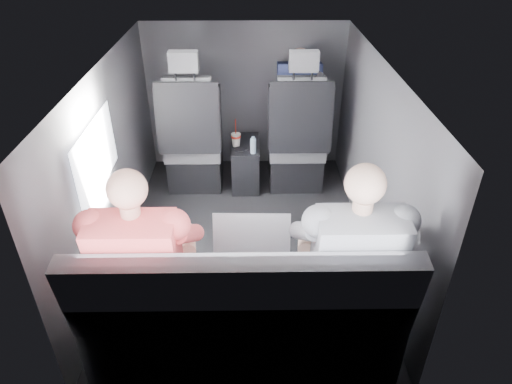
{
  "coord_description": "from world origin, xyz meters",
  "views": [
    {
      "loc": [
        0.04,
        -2.74,
        2.17
      ],
      "look_at": [
        0.08,
        -0.05,
        0.48
      ],
      "focal_mm": 32.0,
      "sensor_mm": 36.0,
      "label": 1
    }
  ],
  "objects_px": {
    "front_seat_right": "(297,145)",
    "laptop_white": "(150,245)",
    "front_seat_left": "(194,146)",
    "passenger_front_right": "(298,97)",
    "soda_cup": "(236,139)",
    "center_console": "(246,164)",
    "rear_bench": "(243,321)",
    "laptop_silver": "(252,239)",
    "laptop_black": "(338,242)",
    "water_bottle": "(253,145)",
    "passenger_rear_right": "(348,261)",
    "passenger_rear_left": "(147,264)"
  },
  "relations": [
    {
      "from": "rear_bench",
      "to": "laptop_silver",
      "type": "relative_size",
      "value": 3.97
    },
    {
      "from": "laptop_silver",
      "to": "passenger_front_right",
      "type": "bearing_deg",
      "value": 77.28
    },
    {
      "from": "rear_bench",
      "to": "passenger_front_right",
      "type": "xyz_separation_m",
      "value": [
        0.47,
        2.16,
        0.43
      ]
    },
    {
      "from": "center_console",
      "to": "soda_cup",
      "type": "xyz_separation_m",
      "value": [
        -0.08,
        -0.04,
        0.26
      ]
    },
    {
      "from": "laptop_silver",
      "to": "laptop_black",
      "type": "xyz_separation_m",
      "value": [
        0.47,
        -0.03,
        -0.01
      ]
    },
    {
      "from": "center_console",
      "to": "rear_bench",
      "type": "distance_m",
      "value": 1.94
    },
    {
      "from": "water_bottle",
      "to": "front_seat_left",
      "type": "bearing_deg",
      "value": 165.41
    },
    {
      "from": "front_seat_left",
      "to": "laptop_black",
      "type": "distance_m",
      "value": 1.92
    },
    {
      "from": "passenger_rear_left",
      "to": "passenger_front_right",
      "type": "bearing_deg",
      "value": 65.09
    },
    {
      "from": "passenger_rear_left",
      "to": "soda_cup",
      "type": "bearing_deg",
      "value": 77.22
    },
    {
      "from": "front_seat_left",
      "to": "rear_bench",
      "type": "xyz_separation_m",
      "value": [
        0.45,
        -1.9,
        -0.09
      ]
    },
    {
      "from": "water_bottle",
      "to": "laptop_black",
      "type": "relative_size",
      "value": 0.37
    },
    {
      "from": "laptop_black",
      "to": "water_bottle",
      "type": "bearing_deg",
      "value": 106.39
    },
    {
      "from": "laptop_black",
      "to": "passenger_rear_right",
      "type": "xyz_separation_m",
      "value": [
        0.03,
        -0.16,
        0.01
      ]
    },
    {
      "from": "laptop_silver",
      "to": "center_console",
      "type": "bearing_deg",
      "value": 91.62
    },
    {
      "from": "water_bottle",
      "to": "passenger_rear_left",
      "type": "xyz_separation_m",
      "value": [
        -0.56,
        -1.67,
        0.16
      ]
    },
    {
      "from": "front_seat_right",
      "to": "laptop_white",
      "type": "distance_m",
      "value": 1.92
    },
    {
      "from": "passenger_rear_right",
      "to": "front_seat_left",
      "type": "bearing_deg",
      "value": 118.67
    },
    {
      "from": "front_seat_left",
      "to": "soda_cup",
      "type": "distance_m",
      "value": 0.38
    },
    {
      "from": "center_console",
      "to": "laptop_silver",
      "type": "xyz_separation_m",
      "value": [
        0.05,
        -1.66,
        0.44
      ]
    },
    {
      "from": "front_seat_right",
      "to": "center_console",
      "type": "relative_size",
      "value": 2.64
    },
    {
      "from": "front_seat_left",
      "to": "soda_cup",
      "type": "relative_size",
      "value": 5.04
    },
    {
      "from": "front_seat_left",
      "to": "water_bottle",
      "type": "relative_size",
      "value": 8.57
    },
    {
      "from": "front_seat_left",
      "to": "rear_bench",
      "type": "height_order",
      "value": "front_seat_left"
    },
    {
      "from": "laptop_white",
      "to": "laptop_black",
      "type": "height_order",
      "value": "laptop_white"
    },
    {
      "from": "front_seat_right",
      "to": "laptop_white",
      "type": "relative_size",
      "value": 3.04
    },
    {
      "from": "front_seat_left",
      "to": "passenger_front_right",
      "type": "relative_size",
      "value": 1.71
    },
    {
      "from": "front_seat_left",
      "to": "laptop_white",
      "type": "xyz_separation_m",
      "value": [
        -0.05,
        -1.66,
        0.23
      ]
    },
    {
      "from": "soda_cup",
      "to": "rear_bench",
      "type": "bearing_deg",
      "value": -87.6
    },
    {
      "from": "center_console",
      "to": "passenger_rear_left",
      "type": "relative_size",
      "value": 0.39
    },
    {
      "from": "soda_cup",
      "to": "laptop_silver",
      "type": "height_order",
      "value": "laptop_silver"
    },
    {
      "from": "front_seat_right",
      "to": "laptop_white",
      "type": "height_order",
      "value": "front_seat_right"
    },
    {
      "from": "passenger_rear_right",
      "to": "laptop_white",
      "type": "bearing_deg",
      "value": 171.72
    },
    {
      "from": "passenger_front_right",
      "to": "center_console",
      "type": "bearing_deg",
      "value": -155.14
    },
    {
      "from": "center_console",
      "to": "water_bottle",
      "type": "bearing_deg",
      "value": -68.7
    },
    {
      "from": "water_bottle",
      "to": "passenger_rear_right",
      "type": "xyz_separation_m",
      "value": [
        0.47,
        -1.67,
        0.17
      ]
    },
    {
      "from": "laptop_white",
      "to": "passenger_front_right",
      "type": "distance_m",
      "value": 2.15
    },
    {
      "from": "laptop_white",
      "to": "passenger_front_right",
      "type": "bearing_deg",
      "value": 63.15
    },
    {
      "from": "passenger_rear_right",
      "to": "passenger_front_right",
      "type": "bearing_deg",
      "value": 91.88
    },
    {
      "from": "center_console",
      "to": "laptop_white",
      "type": "distance_m",
      "value": 1.82
    },
    {
      "from": "center_console",
      "to": "laptop_silver",
      "type": "relative_size",
      "value": 1.19
    },
    {
      "from": "rear_bench",
      "to": "water_bottle",
      "type": "height_order",
      "value": "rear_bench"
    },
    {
      "from": "rear_bench",
      "to": "front_seat_left",
      "type": "bearing_deg",
      "value": 103.31
    },
    {
      "from": "laptop_silver",
      "to": "laptop_white",
      "type": "bearing_deg",
      "value": -176.15
    },
    {
      "from": "water_bottle",
      "to": "passenger_front_right",
      "type": "xyz_separation_m",
      "value": [
        0.4,
        0.39,
        0.28
      ]
    },
    {
      "from": "front_seat_right",
      "to": "laptop_silver",
      "type": "bearing_deg",
      "value": -103.98
    },
    {
      "from": "laptop_silver",
      "to": "passenger_rear_left",
      "type": "relative_size",
      "value": 0.33
    },
    {
      "from": "rear_bench",
      "to": "laptop_black",
      "type": "bearing_deg",
      "value": 26.44
    },
    {
      "from": "front_seat_right",
      "to": "water_bottle",
      "type": "relative_size",
      "value": 8.57
    },
    {
      "from": "center_console",
      "to": "rear_bench",
      "type": "height_order",
      "value": "rear_bench"
    }
  ]
}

